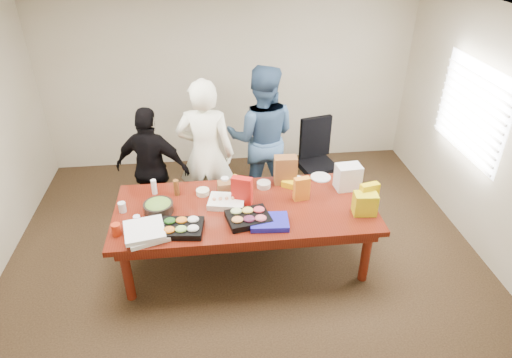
{
  "coord_description": "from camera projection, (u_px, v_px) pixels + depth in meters",
  "views": [
    {
      "loc": [
        -0.33,
        -3.95,
        3.5
      ],
      "look_at": [
        0.13,
        0.1,
        1.04
      ],
      "focal_mm": 31.25,
      "sensor_mm": 36.0,
      "label": 1
    }
  ],
  "objects": [
    {
      "name": "floor",
      "position": [
        246.0,
        260.0,
        5.2
      ],
      "size": [
        5.5,
        5.0,
        0.02
      ],
      "primitive_type": "cube",
      "color": "#47301E",
      "rests_on": "ground"
    },
    {
      "name": "ceiling",
      "position": [
        242.0,
        18.0,
        3.79
      ],
      "size": [
        5.5,
        5.0,
        0.02
      ],
      "primitive_type": "cube",
      "color": "white",
      "rests_on": "wall_back"
    },
    {
      "name": "wall_back",
      "position": [
        229.0,
        79.0,
        6.62
      ],
      "size": [
        5.5,
        0.04,
        2.7
      ],
      "primitive_type": "cube",
      "color": "beige",
      "rests_on": "floor"
    },
    {
      "name": "wall_right",
      "position": [
        500.0,
        144.0,
        4.76
      ],
      "size": [
        0.04,
        5.0,
        2.7
      ],
      "primitive_type": "cube",
      "color": "beige",
      "rests_on": "floor"
    },
    {
      "name": "window_panel",
      "position": [
        471.0,
        110.0,
        5.19
      ],
      "size": [
        0.03,
        1.4,
        1.1
      ],
      "primitive_type": "cube",
      "color": "white",
      "rests_on": "wall_right"
    },
    {
      "name": "window_blinds",
      "position": [
        468.0,
        110.0,
        5.19
      ],
      "size": [
        0.04,
        1.36,
        1.0
      ],
      "primitive_type": "cube",
      "color": "beige",
      "rests_on": "wall_right"
    },
    {
      "name": "conference_table",
      "position": [
        246.0,
        234.0,
        5.0
      ],
      "size": [
        2.8,
        1.2,
        0.75
      ],
      "primitive_type": "cube",
      "color": "#4C1C0F",
      "rests_on": "floor"
    },
    {
      "name": "office_chair",
      "position": [
        317.0,
        163.0,
        6.1
      ],
      "size": [
        0.66,
        0.66,
        1.07
      ],
      "primitive_type": "cube",
      "rotation": [
        0.0,
        0.0,
        0.24
      ],
      "color": "black",
      "rests_on": "floor"
    },
    {
      "name": "person_center",
      "position": [
        206.0,
        155.0,
        5.4
      ],
      "size": [
        0.76,
        0.56,
        1.91
      ],
      "primitive_type": "imported",
      "rotation": [
        0.0,
        0.0,
        2.99
      ],
      "color": "white",
      "rests_on": "floor"
    },
    {
      "name": "person_right",
      "position": [
        262.0,
        138.0,
        5.79
      ],
      "size": [
        1.04,
        0.87,
        1.92
      ],
      "primitive_type": "imported",
      "rotation": [
        0.0,
        0.0,
        2.97
      ],
      "color": "#335176",
      "rests_on": "floor"
    },
    {
      "name": "person_left",
      "position": [
        153.0,
        169.0,
        5.44
      ],
      "size": [
        1.0,
        0.64,
        1.58
      ],
      "primitive_type": "imported",
      "rotation": [
        0.0,
        0.0,
        2.85
      ],
      "color": "black",
      "rests_on": "floor"
    },
    {
      "name": "veggie_tray",
      "position": [
        182.0,
        228.0,
        4.44
      ],
      "size": [
        0.46,
        0.38,
        0.06
      ],
      "primitive_type": "cube",
      "rotation": [
        0.0,
        0.0,
        -0.12
      ],
      "color": "black",
      "rests_on": "conference_table"
    },
    {
      "name": "fruit_tray",
      "position": [
        248.0,
        218.0,
        4.58
      ],
      "size": [
        0.49,
        0.42,
        0.07
      ],
      "primitive_type": "cube",
      "rotation": [
        0.0,
        0.0,
        0.2
      ],
      "color": "black",
      "rests_on": "conference_table"
    },
    {
      "name": "sheet_cake",
      "position": [
        227.0,
        202.0,
        4.83
      ],
      "size": [
        0.44,
        0.36,
        0.07
      ],
      "primitive_type": "cube",
      "rotation": [
        0.0,
        0.0,
        -0.2
      ],
      "color": "white",
      "rests_on": "conference_table"
    },
    {
      "name": "salad_bowl",
      "position": [
        159.0,
        207.0,
        4.71
      ],
      "size": [
        0.39,
        0.39,
        0.1
      ],
      "primitive_type": "cylinder",
      "rotation": [
        0.0,
        0.0,
        0.28
      ],
      "color": "black",
      "rests_on": "conference_table"
    },
    {
      "name": "chip_bag_blue",
      "position": [
        269.0,
        222.0,
        4.53
      ],
      "size": [
        0.41,
        0.32,
        0.06
      ],
      "primitive_type": "cube",
      "rotation": [
        0.0,
        0.0,
        -0.07
      ],
      "color": "#1B19AA",
      "rests_on": "conference_table"
    },
    {
      "name": "chip_bag_red",
      "position": [
        242.0,
        191.0,
        4.79
      ],
      "size": [
        0.24,
        0.17,
        0.32
      ],
      "primitive_type": "cube",
      "rotation": [
        0.0,
        0.0,
        -0.38
      ],
      "color": "#AA150F",
      "rests_on": "conference_table"
    },
    {
      "name": "chip_bag_yellow",
      "position": [
        368.0,
        196.0,
        4.71
      ],
      "size": [
        0.22,
        0.12,
        0.3
      ],
      "primitive_type": "cube",
      "rotation": [
        0.0,
        0.0,
        0.22
      ],
      "color": "yellow",
      "rests_on": "conference_table"
    },
    {
      "name": "chip_bag_orange",
      "position": [
        302.0,
        189.0,
        4.87
      ],
      "size": [
        0.19,
        0.11,
        0.27
      ],
      "primitive_type": "cube",
      "rotation": [
        0.0,
        0.0,
        0.18
      ],
      "color": "orange",
      "rests_on": "conference_table"
    },
    {
      "name": "mayo_jar",
      "position": [
        225.0,
        183.0,
        5.09
      ],
      "size": [
        0.09,
        0.09,
        0.14
      ],
      "primitive_type": "cylinder",
      "rotation": [
        0.0,
        0.0,
        0.04
      ],
      "color": "white",
      "rests_on": "conference_table"
    },
    {
      "name": "mustard_bottle",
      "position": [
        235.0,
        181.0,
        5.11
      ],
      "size": [
        0.07,
        0.07,
        0.16
      ],
      "primitive_type": "cylinder",
      "rotation": [
        0.0,
        0.0,
        0.31
      ],
      "color": "yellow",
      "rests_on": "conference_table"
    },
    {
      "name": "dressing_bottle",
      "position": [
        176.0,
        188.0,
        4.97
      ],
      "size": [
        0.08,
        0.08,
        0.19
      ],
      "primitive_type": "cylinder",
      "rotation": [
        0.0,
        0.0,
        -0.28
      ],
      "color": "brown",
      "rests_on": "conference_table"
    },
    {
      "name": "ranch_bottle",
      "position": [
        154.0,
        187.0,
        4.99
      ],
      "size": [
        0.07,
        0.07,
        0.18
      ],
      "primitive_type": "cylinder",
      "rotation": [
        0.0,
        0.0,
        -0.17
      ],
      "color": "white",
      "rests_on": "conference_table"
    },
    {
      "name": "banana_bunch",
      "position": [
        292.0,
        184.0,
        5.14
      ],
      "size": [
        0.25,
        0.23,
        0.07
      ],
      "primitive_type": "cube",
      "rotation": [
        0.0,
        0.0,
        -0.58
      ],
      "color": "#F3BB06",
      "rests_on": "conference_table"
    },
    {
      "name": "bread_loaf",
      "position": [
        231.0,
        186.0,
        5.06
      ],
      "size": [
        0.31,
        0.16,
        0.12
      ],
      "primitive_type": "cube",
      "rotation": [
        0.0,
        0.0,
        0.09
      ],
      "color": "brown",
      "rests_on": "conference_table"
    },
    {
      "name": "kraft_bag",
      "position": [
        285.0,
        170.0,
        5.16
      ],
      "size": [
        0.26,
        0.16,
        0.34
      ],
      "primitive_type": "cube",
      "rotation": [
        0.0,
        0.0,
        -0.04
      ],
      "color": "brown",
      "rests_on": "conference_table"
    },
    {
      "name": "red_cup",
      "position": [
        116.0,
        229.0,
        4.37
      ],
      "size": [
        0.1,
        0.1,
        0.12
      ],
      "primitive_type": "cylinder",
      "rotation": [
        0.0,
        0.0,
        -0.07
      ],
      "color": "#AB290D",
      "rests_on": "conference_table"
    },
    {
      "name": "clear_cup_a",
      "position": [
        137.0,
        220.0,
        4.52
      ],
      "size": [
        0.08,
        0.08,
        0.1
      ],
      "primitive_type": "cylinder",
      "rotation": [
        0.0,
        0.0,
        0.11
      ],
      "color": "white",
      "rests_on": "conference_table"
    },
    {
      "name": "clear_cup_b",
      "position": [
        122.0,
        207.0,
        4.71
      ],
      "size": [
        0.09,
        0.09,
        0.11
      ],
      "primitive_type": "cylinder",
      "rotation": [
        0.0,
        0.0,
        -0.13
      ],
      "color": "silver",
      "rests_on": "conference_table"
    },
    {
      "name": "pizza_box_lower",
      "position": [
        147.0,
        233.0,
        4.38
      ],
      "size": [
        0.48,
        0.48,
        0.04
      ],
      "primitive_type": "cube",
      "rotation": [
        0.0,
        0.0,
        0.32
      ],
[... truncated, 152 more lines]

